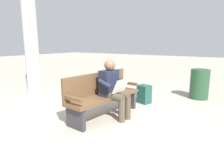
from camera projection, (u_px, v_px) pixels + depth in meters
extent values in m
plane|color=#A89E8E|center=(105.00, 116.00, 4.23)|extent=(40.00, 40.00, 0.00)
cube|color=brown|center=(105.00, 97.00, 4.14)|extent=(1.84, 0.66, 0.06)
cube|color=brown|center=(97.00, 83.00, 4.22)|extent=(1.80, 0.23, 0.45)
cube|color=brown|center=(129.00, 83.00, 4.76)|extent=(0.11, 0.48, 0.06)
cube|color=brown|center=(73.00, 99.00, 3.46)|extent=(0.11, 0.48, 0.06)
cube|color=#2D2D33|center=(127.00, 99.00, 4.80)|extent=(0.12, 0.44, 0.39)
cube|color=#2D2D33|center=(76.00, 118.00, 3.58)|extent=(0.12, 0.44, 0.39)
cube|color=#1E2338|center=(109.00, 83.00, 4.10)|extent=(0.42, 0.26, 0.52)
sphere|color=brown|center=(110.00, 65.00, 4.02)|extent=(0.22, 0.22, 0.22)
cylinder|color=#4C4233|center=(120.00, 95.00, 4.10)|extent=(0.19, 0.43, 0.15)
cylinder|color=#4C4233|center=(114.00, 97.00, 3.95)|extent=(0.19, 0.43, 0.15)
cylinder|color=#4C4233|center=(128.00, 108.00, 4.03)|extent=(0.13, 0.13, 0.45)
cylinder|color=#4C4233|center=(122.00, 111.00, 3.88)|extent=(0.13, 0.13, 0.45)
cylinder|color=#1E2338|center=(120.00, 80.00, 4.22)|extent=(0.12, 0.32, 0.18)
cylinder|color=#1E2338|center=(105.00, 84.00, 3.85)|extent=(0.12, 0.32, 0.18)
cube|color=silver|center=(121.00, 86.00, 3.93)|extent=(0.41, 0.17, 0.27)
cube|color=#1E4C42|center=(144.00, 94.00, 5.11)|extent=(0.33, 0.37, 0.46)
cube|color=#23574C|center=(148.00, 96.00, 5.20)|extent=(0.11, 0.22, 0.21)
cylinder|color=beige|center=(29.00, 22.00, 5.84)|extent=(0.40, 0.40, 4.16)
cylinder|color=#23472D|center=(199.00, 84.00, 5.50)|extent=(0.49, 0.49, 0.81)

